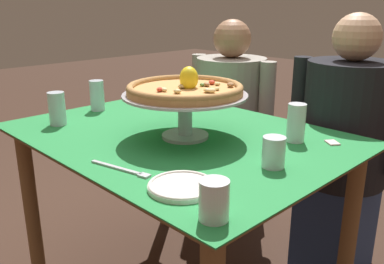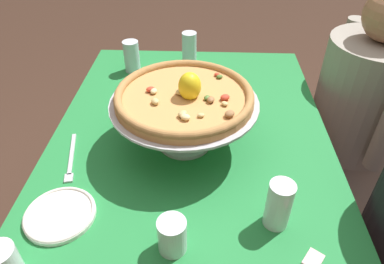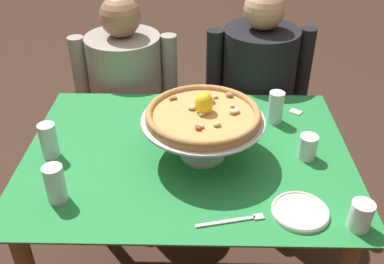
{
  "view_description": "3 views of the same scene",
  "coord_description": "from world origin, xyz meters",
  "px_view_note": "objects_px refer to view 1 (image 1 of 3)",
  "views": [
    {
      "loc": [
        1.07,
        -0.97,
        1.2
      ],
      "look_at": [
        0.11,
        -0.03,
        0.77
      ],
      "focal_mm": 38.33,
      "sensor_mm": 36.0,
      "label": 1
    },
    {
      "loc": [
        0.91,
        0.04,
        1.46
      ],
      "look_at": [
        0.09,
        0.01,
        0.81
      ],
      "focal_mm": 32.88,
      "sensor_mm": 36.0,
      "label": 2
    },
    {
      "loc": [
        0.04,
        -1.32,
        1.71
      ],
      "look_at": [
        0.02,
        0.02,
        0.82
      ],
      "focal_mm": 41.06,
      "sensor_mm": 36.0,
      "label": 3
    }
  ],
  "objects_px": {
    "diner_left": "(230,126)",
    "water_glass_side_right": "(274,154)",
    "water_glass_side_left": "(97,98)",
    "dinner_fork": "(123,169)",
    "water_glass_front_left": "(57,111)",
    "sugar_packet": "(332,143)",
    "pizza_stand": "(185,105)",
    "side_plate": "(182,186)",
    "water_glass_front_right": "(214,203)",
    "water_glass_back_right": "(296,125)",
    "diner_right": "(343,154)",
    "pizza": "(185,88)"
  },
  "relations": [
    {
      "from": "water_glass_side_right",
      "to": "diner_left",
      "type": "height_order",
      "value": "diner_left"
    },
    {
      "from": "water_glass_side_right",
      "to": "water_glass_front_right",
      "type": "bearing_deg",
      "value": -76.05
    },
    {
      "from": "pizza",
      "to": "diner_right",
      "type": "height_order",
      "value": "diner_right"
    },
    {
      "from": "pizza_stand",
      "to": "water_glass_back_right",
      "type": "distance_m",
      "value": 0.39
    },
    {
      "from": "water_glass_side_left",
      "to": "water_glass_front_left",
      "type": "distance_m",
      "value": 0.25
    },
    {
      "from": "water_glass_front_left",
      "to": "water_glass_side_left",
      "type": "bearing_deg",
      "value": 110.67
    },
    {
      "from": "sugar_packet",
      "to": "diner_left",
      "type": "distance_m",
      "value": 0.9
    },
    {
      "from": "water_glass_side_left",
      "to": "dinner_fork",
      "type": "xyz_separation_m",
      "value": [
        0.65,
        -0.32,
        -0.05
      ]
    },
    {
      "from": "water_glass_side_right",
      "to": "water_glass_front_left",
      "type": "distance_m",
      "value": 0.88
    },
    {
      "from": "pizza_stand",
      "to": "diner_left",
      "type": "distance_m",
      "value": 0.86
    },
    {
      "from": "water_glass_back_right",
      "to": "sugar_packet",
      "type": "bearing_deg",
      "value": 35.43
    },
    {
      "from": "water_glass_side_left",
      "to": "diner_right",
      "type": "xyz_separation_m",
      "value": [
        0.83,
        0.69,
        -0.22
      ]
    },
    {
      "from": "water_glass_side_left",
      "to": "water_glass_front_right",
      "type": "distance_m",
      "value": 1.08
    },
    {
      "from": "pizza_stand",
      "to": "water_glass_side_left",
      "type": "bearing_deg",
      "value": -178.6
    },
    {
      "from": "water_glass_front_left",
      "to": "diner_right",
      "type": "distance_m",
      "value": 1.21
    },
    {
      "from": "pizza_stand",
      "to": "side_plate",
      "type": "relative_size",
      "value": 2.44
    },
    {
      "from": "sugar_packet",
      "to": "diner_right",
      "type": "distance_m",
      "value": 0.42
    },
    {
      "from": "water_glass_side_left",
      "to": "water_glass_back_right",
      "type": "relative_size",
      "value": 1.01
    },
    {
      "from": "sugar_packet",
      "to": "diner_left",
      "type": "bearing_deg",
      "value": 153.79
    },
    {
      "from": "water_glass_front_right",
      "to": "dinner_fork",
      "type": "relative_size",
      "value": 0.44
    },
    {
      "from": "pizza_stand",
      "to": "diner_left",
      "type": "height_order",
      "value": "diner_left"
    },
    {
      "from": "water_glass_back_right",
      "to": "dinner_fork",
      "type": "distance_m",
      "value": 0.62
    },
    {
      "from": "pizza_stand",
      "to": "water_glass_back_right",
      "type": "relative_size",
      "value": 3.27
    },
    {
      "from": "pizza_stand",
      "to": "water_glass_back_right",
      "type": "height_order",
      "value": "pizza_stand"
    },
    {
      "from": "water_glass_back_right",
      "to": "diner_left",
      "type": "relative_size",
      "value": 0.12
    },
    {
      "from": "diner_left",
      "to": "water_glass_back_right",
      "type": "bearing_deg",
      "value": -33.86
    },
    {
      "from": "diner_left",
      "to": "water_glass_side_right",
      "type": "bearing_deg",
      "value": -42.66
    },
    {
      "from": "pizza_stand",
      "to": "dinner_fork",
      "type": "height_order",
      "value": "pizza_stand"
    },
    {
      "from": "water_glass_back_right",
      "to": "sugar_packet",
      "type": "xyz_separation_m",
      "value": [
        0.1,
        0.07,
        -0.06
      ]
    },
    {
      "from": "pizza_stand",
      "to": "water_glass_back_right",
      "type": "bearing_deg",
      "value": 39.32
    },
    {
      "from": "pizza",
      "to": "sugar_packet",
      "type": "height_order",
      "value": "pizza"
    },
    {
      "from": "water_glass_back_right",
      "to": "dinner_fork",
      "type": "xyz_separation_m",
      "value": [
        -0.2,
        -0.58,
        -0.06
      ]
    },
    {
      "from": "diner_left",
      "to": "diner_right",
      "type": "height_order",
      "value": "diner_right"
    },
    {
      "from": "pizza",
      "to": "diner_left",
      "type": "relative_size",
      "value": 0.36
    },
    {
      "from": "water_glass_side_left",
      "to": "dinner_fork",
      "type": "bearing_deg",
      "value": -26.41
    },
    {
      "from": "pizza",
      "to": "dinner_fork",
      "type": "height_order",
      "value": "pizza"
    },
    {
      "from": "water_glass_side_left",
      "to": "dinner_fork",
      "type": "distance_m",
      "value": 0.73
    },
    {
      "from": "side_plate",
      "to": "sugar_packet",
      "type": "height_order",
      "value": "side_plate"
    },
    {
      "from": "side_plate",
      "to": "diner_left",
      "type": "xyz_separation_m",
      "value": [
        -0.69,
        1.0,
        -0.2
      ]
    },
    {
      "from": "pizza",
      "to": "water_glass_front_right",
      "type": "height_order",
      "value": "pizza"
    },
    {
      "from": "pizza",
      "to": "water_glass_front_left",
      "type": "xyz_separation_m",
      "value": [
        -0.47,
        -0.25,
        -0.12
      ]
    },
    {
      "from": "dinner_fork",
      "to": "sugar_packet",
      "type": "xyz_separation_m",
      "value": [
        0.3,
        0.65,
        -0.0
      ]
    },
    {
      "from": "water_glass_side_left",
      "to": "water_glass_side_right",
      "type": "bearing_deg",
      "value": 0.52
    },
    {
      "from": "water_glass_side_right",
      "to": "diner_left",
      "type": "relative_size",
      "value": 0.08
    },
    {
      "from": "water_glass_side_left",
      "to": "diner_left",
      "type": "xyz_separation_m",
      "value": [
        0.16,
        0.72,
        -0.25
      ]
    },
    {
      "from": "water_glass_front_right",
      "to": "side_plate",
      "type": "height_order",
      "value": "water_glass_front_right"
    },
    {
      "from": "pizza_stand",
      "to": "water_glass_side_right",
      "type": "xyz_separation_m",
      "value": [
        0.38,
        -0.01,
        -0.08
      ]
    },
    {
      "from": "water_glass_front_left",
      "to": "sugar_packet",
      "type": "distance_m",
      "value": 1.04
    },
    {
      "from": "pizza_stand",
      "to": "diner_left",
      "type": "bearing_deg",
      "value": 118.97
    },
    {
      "from": "sugar_packet",
      "to": "water_glass_front_right",
      "type": "bearing_deg",
      "value": -84.26
    }
  ]
}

